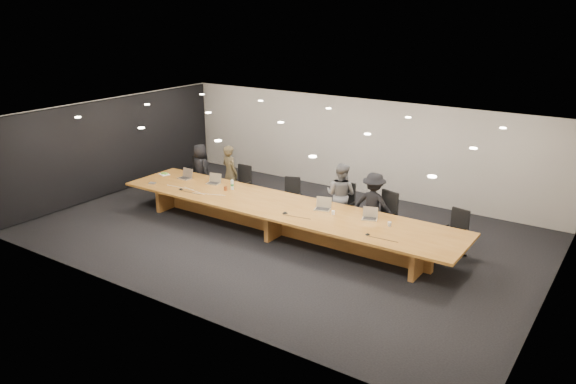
# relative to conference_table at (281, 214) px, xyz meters

# --- Properties ---
(ground) EXTENTS (12.00, 12.00, 0.00)m
(ground) POSITION_rel_conference_table_xyz_m (0.00, 0.00, -0.52)
(ground) COLOR black
(ground) RESTS_ON ground
(back_wall) EXTENTS (12.00, 0.02, 2.80)m
(back_wall) POSITION_rel_conference_table_xyz_m (0.00, 4.00, 0.88)
(back_wall) COLOR silver
(back_wall) RESTS_ON ground
(left_wall_panel) EXTENTS (0.08, 7.84, 2.74)m
(left_wall_panel) POSITION_rel_conference_table_xyz_m (-5.94, 0.00, 0.85)
(left_wall_panel) COLOR black
(left_wall_panel) RESTS_ON ground
(conference_table) EXTENTS (9.00, 1.80, 0.75)m
(conference_table) POSITION_rel_conference_table_xyz_m (0.00, 0.00, 0.00)
(conference_table) COLOR #945D20
(conference_table) RESTS_ON ground
(chair_far_left) EXTENTS (0.72, 0.72, 1.10)m
(chair_far_left) POSITION_rel_conference_table_xyz_m (-3.87, 1.26, 0.03)
(chair_far_left) COLOR black
(chair_far_left) RESTS_ON ground
(chair_left) EXTENTS (0.55, 0.55, 1.08)m
(chair_left) POSITION_rel_conference_table_xyz_m (-2.27, 1.28, 0.02)
(chair_left) COLOR black
(chair_left) RESTS_ON ground
(chair_mid_left) EXTENTS (0.65, 0.65, 1.01)m
(chair_mid_left) POSITION_rel_conference_table_xyz_m (-0.57, 1.28, -0.02)
(chair_mid_left) COLOR black
(chair_mid_left) RESTS_ON ground
(chair_mid_right) EXTENTS (0.58, 0.58, 1.13)m
(chair_mid_right) POSITION_rel_conference_table_xyz_m (0.98, 1.29, 0.05)
(chair_mid_right) COLOR black
(chair_mid_right) RESTS_ON ground
(chair_right) EXTENTS (0.73, 0.73, 1.15)m
(chair_right) POSITION_rel_conference_table_xyz_m (2.14, 1.17, 0.06)
(chair_right) COLOR black
(chair_right) RESTS_ON ground
(chair_far_right) EXTENTS (0.61, 0.61, 1.02)m
(chair_far_right) POSITION_rel_conference_table_xyz_m (3.85, 1.26, -0.01)
(chair_far_right) COLOR black
(chair_far_right) RESTS_ON ground
(person_a) EXTENTS (0.85, 0.70, 1.50)m
(person_a) POSITION_rel_conference_table_xyz_m (-3.73, 1.26, 0.23)
(person_a) COLOR black
(person_a) RESTS_ON ground
(person_b) EXTENTS (0.67, 0.53, 1.62)m
(person_b) POSITION_rel_conference_table_xyz_m (-2.62, 1.26, 0.29)
(person_b) COLOR #38311E
(person_b) RESTS_ON ground
(person_c) EXTENTS (0.81, 0.63, 1.65)m
(person_c) POSITION_rel_conference_table_xyz_m (0.93, 1.28, 0.30)
(person_c) COLOR #5D5D60
(person_c) RESTS_ON ground
(person_d) EXTENTS (1.03, 0.62, 1.57)m
(person_d) POSITION_rel_conference_table_xyz_m (1.87, 1.19, 0.27)
(person_d) COLOR black
(person_d) RESTS_ON ground
(laptop_a) EXTENTS (0.37, 0.28, 0.28)m
(laptop_a) POSITION_rel_conference_table_xyz_m (-3.45, 0.29, 0.37)
(laptop_a) COLOR #C5AF96
(laptop_a) RESTS_ON conference_table
(laptop_b) EXTENTS (0.39, 0.32, 0.27)m
(laptop_b) POSITION_rel_conference_table_xyz_m (-2.48, 0.38, 0.37)
(laptop_b) COLOR tan
(laptop_b) RESTS_ON conference_table
(laptop_d) EXTENTS (0.42, 0.36, 0.29)m
(laptop_d) POSITION_rel_conference_table_xyz_m (0.99, 0.28, 0.37)
(laptop_d) COLOR #BBAF8F
(laptop_d) RESTS_ON conference_table
(laptop_e) EXTENTS (0.40, 0.34, 0.27)m
(laptop_e) POSITION_rel_conference_table_xyz_m (2.19, 0.33, 0.36)
(laptop_e) COLOR #B6A88B
(laptop_e) RESTS_ON conference_table
(water_bottle) EXTENTS (0.10, 0.10, 0.25)m
(water_bottle) POSITION_rel_conference_table_xyz_m (-1.74, 0.29, 0.36)
(water_bottle) COLOR silver
(water_bottle) RESTS_ON conference_table
(amber_mug) EXTENTS (0.09, 0.09, 0.11)m
(amber_mug) POSITION_rel_conference_table_xyz_m (-1.84, 0.13, 0.28)
(amber_mug) COLOR brown
(amber_mug) RESTS_ON conference_table
(paper_cup_near) EXTENTS (0.10, 0.10, 0.10)m
(paper_cup_near) POSITION_rel_conference_table_xyz_m (1.36, 0.13, 0.28)
(paper_cup_near) COLOR white
(paper_cup_near) RESTS_ON conference_table
(paper_cup_far) EXTENTS (0.08, 0.08, 0.10)m
(paper_cup_far) POSITION_rel_conference_table_xyz_m (2.73, 0.19, 0.28)
(paper_cup_far) COLOR beige
(paper_cup_far) RESTS_ON conference_table
(notepad) EXTENTS (0.34, 0.30, 0.02)m
(notepad) POSITION_rel_conference_table_xyz_m (-4.20, 0.26, 0.24)
(notepad) COLOR white
(notepad) RESTS_ON conference_table
(lime_gadget) EXTENTS (0.19, 0.13, 0.03)m
(lime_gadget) POSITION_rel_conference_table_xyz_m (-4.22, 0.27, 0.26)
(lime_gadget) COLOR #5DAE2E
(lime_gadget) RESTS_ON notepad
(av_box) EXTENTS (0.20, 0.18, 0.03)m
(av_box) POSITION_rel_conference_table_xyz_m (-3.86, -0.52, 0.24)
(av_box) COLOR #AAAAAF
(av_box) RESTS_ON conference_table
(mic_left) EXTENTS (0.16, 0.16, 0.03)m
(mic_left) POSITION_rel_conference_table_xyz_m (-2.86, -0.47, 0.24)
(mic_left) COLOR black
(mic_left) RESTS_ON conference_table
(mic_center) EXTENTS (0.15, 0.15, 0.03)m
(mic_center) POSITION_rel_conference_table_xyz_m (0.39, -0.41, 0.25)
(mic_center) COLOR black
(mic_center) RESTS_ON conference_table
(mic_right) EXTENTS (0.14, 0.14, 0.03)m
(mic_right) POSITION_rel_conference_table_xyz_m (2.55, -0.50, 0.24)
(mic_right) COLOR black
(mic_right) RESTS_ON conference_table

